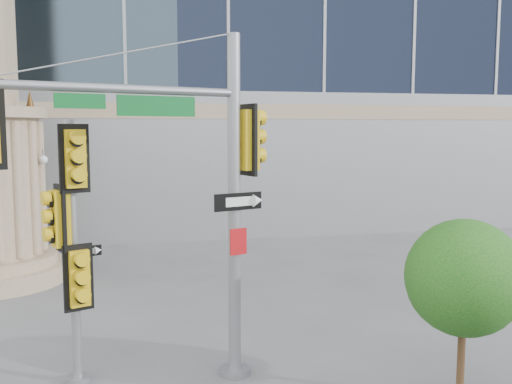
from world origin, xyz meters
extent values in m
cone|color=#472D14|center=(-4.70, 9.00, 5.35)|extent=(0.24, 0.24, 0.50)
cylinder|color=slate|center=(-0.07, 1.11, 0.06)|extent=(0.57, 0.57, 0.12)
cylinder|color=slate|center=(-0.07, 1.11, 3.06)|extent=(0.22, 0.22, 6.12)
cylinder|color=slate|center=(-2.10, 0.40, 5.10)|extent=(4.09, 1.54, 0.14)
cube|color=#0B5C21|center=(-1.42, 0.62, 4.84)|extent=(1.27, 0.47, 0.33)
cube|color=gold|center=(0.20, 1.20, 4.28)|extent=(0.45, 0.62, 1.27)
cube|color=black|center=(-0.03, 0.97, 3.21)|extent=(0.90, 0.34, 0.31)
cube|color=red|center=(-0.03, 0.97, 2.50)|extent=(0.32, 0.14, 0.47)
cylinder|color=slate|center=(-2.86, 1.37, 0.06)|extent=(0.44, 0.44, 0.11)
cylinder|color=slate|center=(-2.86, 1.37, 2.32)|extent=(0.17, 0.17, 4.63)
cube|color=gold|center=(-2.78, 1.18, 3.98)|extent=(0.57, 0.44, 1.16)
cube|color=gold|center=(-3.05, 1.29, 2.97)|extent=(0.44, 0.57, 1.16)
cube|color=gold|center=(-2.78, 1.18, 1.95)|extent=(0.57, 0.44, 1.16)
cube|color=black|center=(-2.66, 1.33, 2.36)|extent=(0.54, 0.25, 0.19)
cylinder|color=#382314|center=(3.38, -0.69, 0.82)|extent=(0.13, 0.13, 1.63)
sphere|color=#114C14|center=(3.38, -0.69, 2.09)|extent=(1.91, 1.91, 1.91)
sphere|color=#114C14|center=(3.79, -0.47, 1.81)|extent=(1.18, 1.18, 1.18)
sphere|color=#114C14|center=(3.07, -0.92, 1.86)|extent=(1.00, 1.00, 1.00)
camera|label=1|loc=(-1.83, -8.78, 4.47)|focal=40.00mm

